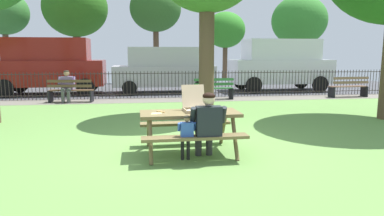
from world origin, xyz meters
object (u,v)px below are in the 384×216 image
(pizza_box_open, at_px, (195,105))
(park_bench_left, at_px, (71,91))
(child_at_table, at_px, (186,133))
(adult_at_table, at_px, (208,123))
(person_on_park_bench, at_px, (67,85))
(parked_car_center, at_px, (280,64))
(parked_car_left, at_px, (164,69))
(pizza_slice_on_table, at_px, (157,113))
(far_tree_right, at_px, (299,21))
(picnic_table_foreground, at_px, (190,121))
(far_tree_midright, at_px, (225,30))
(far_tree_left, at_px, (4,13))
(park_bench_center, at_px, (213,89))
(far_tree_midleft, at_px, (75,8))
(parked_car_far_left, at_px, (50,65))
(park_bench_right, at_px, (349,87))
(far_tree_center, at_px, (156,9))

(pizza_box_open, height_order, park_bench_left, pizza_box_open)
(child_at_table, bearing_deg, adult_at_table, 6.04)
(person_on_park_bench, height_order, parked_car_center, parked_car_center)
(person_on_park_bench, distance_m, parked_car_left, 4.65)
(pizza_slice_on_table, distance_m, far_tree_right, 20.29)
(adult_at_table, xyz_separation_m, park_bench_left, (-3.77, 7.68, -0.24))
(adult_at_table, height_order, far_tree_right, far_tree_right)
(picnic_table_foreground, xyz_separation_m, parked_car_center, (5.68, 9.89, 0.71))
(far_tree_midright, bearing_deg, park_bench_left, -129.63)
(pizza_box_open, bearing_deg, person_on_park_bench, 118.12)
(parked_car_left, bearing_deg, pizza_slice_on_table, -93.96)
(adult_at_table, distance_m, far_tree_left, 20.30)
(parked_car_left, distance_m, far_tree_right, 12.45)
(child_at_table, height_order, far_tree_midright, far_tree_midright)
(park_bench_center, height_order, far_tree_midleft, far_tree_midleft)
(parked_car_left, xyz_separation_m, far_tree_right, (9.75, 7.19, 2.88))
(adult_at_table, bearing_deg, park_bench_center, 78.03)
(far_tree_midright, bearing_deg, park_bench_center, -105.76)
(pizza_box_open, bearing_deg, adult_at_table, -78.38)
(parked_car_far_left, xyz_separation_m, far_tree_left, (-4.34, 7.19, 2.92))
(far_tree_left, bearing_deg, adult_at_table, -61.59)
(picnic_table_foreground, height_order, parked_car_left, parked_car_left)
(parked_car_far_left, relative_size, far_tree_left, 0.85)
(adult_at_table, height_order, park_bench_right, adult_at_table)
(far_tree_left, distance_m, far_tree_center, 9.29)
(picnic_table_foreground, height_order, child_at_table, child_at_table)
(parked_car_left, relative_size, far_tree_left, 0.83)
(park_bench_left, relative_size, parked_car_center, 0.35)
(adult_at_table, distance_m, park_bench_left, 8.56)
(child_at_table, distance_m, park_bench_right, 10.94)
(park_bench_left, distance_m, park_bench_center, 5.40)
(park_bench_center, height_order, parked_car_center, parked_car_center)
(child_at_table, relative_size, far_tree_right, 0.14)
(far_tree_right, bearing_deg, picnic_table_foreground, -119.96)
(pizza_box_open, relative_size, far_tree_left, 0.10)
(person_on_park_bench, height_order, parked_car_left, parked_car_left)
(picnic_table_foreground, height_order, adult_at_table, adult_at_table)
(far_tree_midleft, relative_size, far_tree_midright, 1.42)
(park_bench_right, height_order, far_tree_right, far_tree_right)
(pizza_box_open, relative_size, person_on_park_bench, 0.46)
(pizza_slice_on_table, height_order, parked_car_center, parked_car_center)
(child_at_table, distance_m, far_tree_left, 20.19)
(far_tree_midleft, bearing_deg, far_tree_left, 180.00)
(pizza_slice_on_table, xyz_separation_m, parked_car_far_left, (-4.34, 9.92, 0.53))
(parked_car_left, xyz_separation_m, far_tree_midleft, (-5.10, 7.19, 3.49))
(park_bench_left, distance_m, parked_car_center, 9.65)
(adult_at_table, relative_size, parked_car_left, 0.26)
(child_at_table, relative_size, parked_car_left, 0.18)
(pizza_box_open, xyz_separation_m, parked_car_left, (-0.01, 9.77, 0.22))
(pizza_slice_on_table, distance_m, far_tree_left, 19.49)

